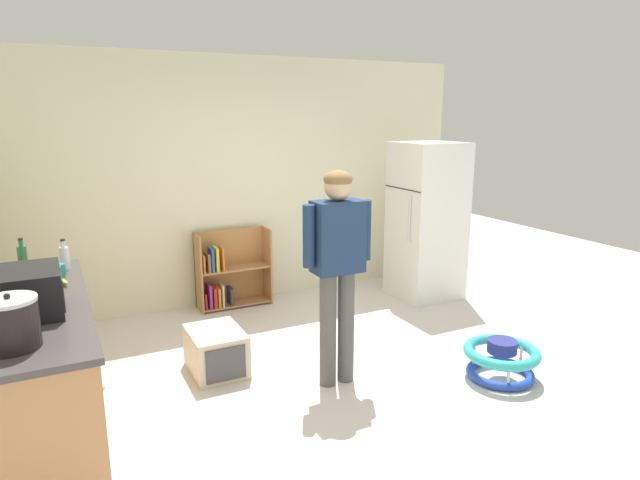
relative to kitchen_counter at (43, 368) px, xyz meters
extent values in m
plane|color=silver|center=(2.20, -0.34, -0.45)|extent=(12.00, 12.00, 0.00)
cube|color=beige|center=(2.20, 1.99, 0.90)|extent=(5.20, 0.06, 2.70)
cube|color=tan|center=(0.00, 0.00, -0.02)|extent=(0.60, 2.07, 0.86)
cube|color=#494242|center=(0.00, 0.00, 0.43)|extent=(0.64, 2.11, 0.04)
sphere|color=silver|center=(0.31, -0.69, 0.11)|extent=(0.04, 0.04, 0.04)
sphere|color=silver|center=(0.31, 0.00, 0.11)|extent=(0.04, 0.04, 0.04)
sphere|color=silver|center=(0.31, 0.69, 0.11)|extent=(0.04, 0.04, 0.04)
cube|color=white|center=(3.99, 1.14, 0.44)|extent=(0.70, 0.68, 1.78)
cylinder|color=silver|center=(3.62, 0.97, 0.53)|extent=(0.02, 0.02, 0.50)
cube|color=#333333|center=(3.64, 1.14, 0.83)|extent=(0.01, 0.67, 0.01)
cube|color=#B17B4C|center=(1.49, 1.77, -0.03)|extent=(0.02, 0.28, 0.85)
cube|color=#B17B4C|center=(2.27, 1.77, -0.03)|extent=(0.02, 0.28, 0.85)
cube|color=#B57E46|center=(1.88, 1.90, -0.03)|extent=(0.80, 0.02, 0.85)
cube|color=#B17B4C|center=(1.88, 1.77, -0.42)|extent=(0.76, 0.24, 0.02)
cube|color=#B17B4C|center=(1.88, 1.77, -0.02)|extent=(0.76, 0.24, 0.02)
cube|color=#B52725|center=(1.53, 1.74, -0.33)|extent=(0.02, 0.17, 0.17)
cube|color=orange|center=(1.53, 1.74, 0.09)|extent=(0.02, 0.17, 0.19)
cube|color=purple|center=(1.59, 1.74, -0.28)|extent=(0.03, 0.17, 0.26)
cube|color=brown|center=(1.59, 1.74, 0.09)|extent=(0.03, 0.17, 0.20)
cube|color=red|center=(1.64, 1.74, -0.30)|extent=(0.03, 0.17, 0.22)
cube|color=#3053A3|center=(1.63, 1.74, 0.12)|extent=(0.03, 0.17, 0.26)
cube|color=orange|center=(1.68, 1.74, -0.31)|extent=(0.03, 0.17, 0.21)
cube|color=gold|center=(1.68, 1.74, 0.12)|extent=(0.03, 0.17, 0.26)
cube|color=beige|center=(1.72, 1.74, -0.29)|extent=(0.02, 0.17, 0.25)
cube|color=orange|center=(1.74, 1.74, 0.12)|extent=(0.02, 0.17, 0.25)
cube|color=#3A363F|center=(1.82, 1.74, -0.32)|extent=(0.03, 0.17, 0.19)
cylinder|color=#555550|center=(1.98, -0.28, 0.01)|extent=(0.13, 0.13, 0.92)
cylinder|color=#555550|center=(2.14, -0.28, 0.01)|extent=(0.13, 0.13, 0.92)
cube|color=navy|center=(2.06, -0.28, 0.74)|extent=(0.38, 0.22, 0.55)
cylinder|color=navy|center=(1.82, -0.28, 0.76)|extent=(0.09, 0.09, 0.46)
cylinder|color=navy|center=(2.30, -0.28, 0.76)|extent=(0.09, 0.09, 0.46)
sphere|color=#D4AC84|center=(2.06, -0.28, 1.11)|extent=(0.21, 0.21, 0.21)
ellipsoid|color=brown|center=(2.06, -0.28, 1.17)|extent=(0.22, 0.22, 0.13)
torus|color=#2448B7|center=(3.28, -0.81, -0.42)|extent=(0.54, 0.54, 0.07)
torus|color=#30AFB2|center=(3.28, -0.81, -0.23)|extent=(0.60, 0.60, 0.08)
cylinder|color=navy|center=(3.28, -0.81, -0.18)|extent=(0.23, 0.23, 0.10)
cylinder|color=silver|center=(3.50, -0.81, -0.32)|extent=(0.02, 0.02, 0.18)
cylinder|color=silver|center=(3.17, -0.62, -0.32)|extent=(0.02, 0.02, 0.18)
cylinder|color=silver|center=(3.17, -1.00, -0.32)|extent=(0.02, 0.02, 0.18)
cube|color=beige|center=(1.25, 0.32, -0.27)|extent=(0.42, 0.54, 0.36)
cube|color=#424247|center=(1.25, 0.04, -0.27)|extent=(0.32, 0.01, 0.27)
cube|color=black|center=(-0.01, -0.20, 0.59)|extent=(0.36, 0.48, 0.28)
cube|color=#2D2D33|center=(0.17, -0.24, 0.59)|extent=(0.01, 0.31, 0.20)
cube|color=#515156|center=(0.17, -0.03, 0.59)|extent=(0.01, 0.10, 0.20)
cylinder|color=black|center=(-0.09, -0.72, 0.57)|extent=(0.27, 0.27, 0.25)
cylinder|color=silver|center=(-0.09, -0.72, 0.71)|extent=(0.28, 0.28, 0.02)
sphere|color=black|center=(-0.09, -0.72, 0.73)|extent=(0.03, 0.03, 0.03)
ellipsoid|color=gold|center=(0.15, 0.34, 0.48)|extent=(0.09, 0.16, 0.04)
ellipsoid|color=yellow|center=(0.16, 0.34, 0.48)|extent=(0.04, 0.15, 0.04)
ellipsoid|color=gold|center=(0.18, 0.34, 0.48)|extent=(0.09, 0.16, 0.04)
cylinder|color=#33753D|center=(-0.08, 0.94, 0.54)|extent=(0.07, 0.07, 0.18)
cylinder|color=#33753D|center=(-0.08, 0.94, 0.65)|extent=(0.03, 0.03, 0.05)
cylinder|color=black|center=(-0.08, 0.94, 0.69)|extent=(0.04, 0.04, 0.02)
cylinder|color=silver|center=(0.21, 0.76, 0.54)|extent=(0.07, 0.07, 0.18)
cylinder|color=silver|center=(0.21, 0.76, 0.65)|extent=(0.03, 0.03, 0.05)
cylinder|color=black|center=(0.21, 0.76, 0.69)|extent=(0.04, 0.04, 0.02)
cylinder|color=blue|center=(-0.18, 0.42, 0.50)|extent=(0.08, 0.08, 0.09)
cylinder|color=red|center=(-0.17, 0.78, 0.50)|extent=(0.08, 0.08, 0.09)
cylinder|color=orange|center=(-0.14, 0.29, 0.50)|extent=(0.08, 0.08, 0.09)
cylinder|color=teal|center=(0.17, 0.58, 0.50)|extent=(0.08, 0.08, 0.09)
camera|label=1|loc=(0.16, -3.78, 1.64)|focal=30.56mm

